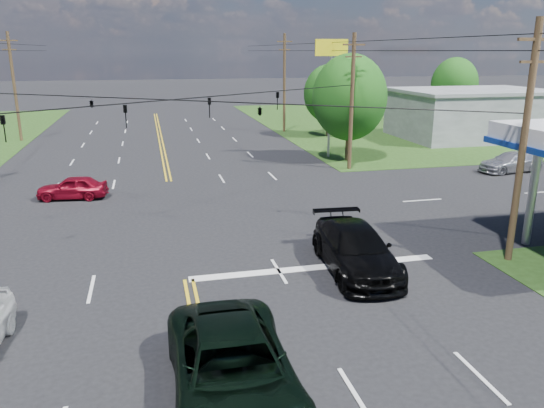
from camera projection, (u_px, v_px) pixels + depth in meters
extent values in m
plane|color=black|center=(176.00, 217.00, 27.41)|extent=(280.00, 280.00, 0.00)
cube|color=#1F3812|center=(449.00, 121.00, 65.02)|extent=(46.00, 48.00, 0.03)
cube|color=silver|center=(315.00, 268.00, 21.03)|extent=(10.00, 0.50, 0.02)
cube|color=slate|center=(472.00, 115.00, 52.09)|extent=(14.00, 10.00, 4.40)
cylinder|color=#A5A5AA|center=(532.00, 193.00, 23.05)|extent=(0.36, 0.36, 4.65)
cylinder|color=#3F271A|center=(523.00, 146.00, 20.53)|extent=(0.28, 0.28, 9.50)
cube|color=#3F271A|center=(537.00, 39.00, 19.43)|extent=(1.60, 0.12, 0.12)
cube|color=#3F271A|center=(534.00, 62.00, 19.65)|extent=(1.20, 0.10, 0.10)
cylinder|color=#3F271A|center=(352.00, 103.00, 37.36)|extent=(0.28, 0.28, 9.50)
cube|color=#3F271A|center=(354.00, 45.00, 36.26)|extent=(1.60, 0.12, 0.12)
cube|color=#3F271A|center=(354.00, 57.00, 36.48)|extent=(1.20, 0.10, 0.10)
cylinder|color=#3F271A|center=(14.00, 87.00, 49.35)|extent=(0.28, 0.28, 10.00)
cube|color=#3F271A|center=(8.00, 40.00, 48.18)|extent=(1.60, 0.12, 0.12)
cube|color=#3F271A|center=(9.00, 50.00, 48.40)|extent=(1.20, 0.10, 0.10)
cylinder|color=#3F271A|center=(284.00, 84.00, 55.06)|extent=(0.28, 0.28, 10.00)
cube|color=#3F271A|center=(285.00, 41.00, 53.89)|extent=(1.60, 0.12, 0.12)
cube|color=#3F271A|center=(285.00, 50.00, 54.11)|extent=(1.20, 0.10, 0.10)
imported|color=black|center=(4.00, 129.00, 20.27)|extent=(0.17, 0.21, 1.05)
imported|color=black|center=(126.00, 116.00, 24.10)|extent=(0.17, 0.21, 1.05)
imported|color=black|center=(210.00, 108.00, 27.71)|extent=(0.17, 0.21, 1.05)
imported|color=black|center=(278.00, 101.00, 31.54)|extent=(0.17, 0.21, 1.05)
imported|color=black|center=(91.00, 103.00, 27.49)|extent=(1.24, 0.26, 0.50)
imported|color=black|center=(260.00, 110.00, 24.16)|extent=(1.24, 0.26, 0.50)
cylinder|color=black|center=(438.00, 38.00, 25.92)|extent=(0.04, 100.00, 0.04)
cylinder|color=black|center=(437.00, 51.00, 26.09)|extent=(0.04, 100.00, 0.04)
cylinder|color=#3F271A|center=(348.00, 139.00, 41.25)|extent=(0.36, 0.36, 3.30)
ellipsoid|color=#1A4412|center=(350.00, 97.00, 40.35)|extent=(5.70, 5.70, 6.60)
cylinder|color=#3F271A|center=(328.00, 122.00, 53.08)|extent=(0.36, 0.36, 2.86)
ellipsoid|color=#1A4412|center=(329.00, 94.00, 52.30)|extent=(4.94, 4.94, 5.72)
cylinder|color=#3F271A|center=(452.00, 110.00, 62.50)|extent=(0.36, 0.36, 3.08)
ellipsoid|color=#1A4412|center=(454.00, 84.00, 61.66)|extent=(5.32, 5.32, 6.16)
imported|color=black|center=(233.00, 370.00, 12.78)|extent=(3.01, 6.43, 1.78)
imported|color=black|center=(355.00, 249.00, 20.63)|extent=(2.86, 6.16, 1.74)
imported|color=maroon|center=(72.00, 188.00, 30.71)|extent=(4.09, 2.07, 1.34)
imported|color=#A5A5A9|center=(511.00, 162.00, 37.59)|extent=(4.97, 2.52, 1.38)
cylinder|color=#A5A5AA|center=(330.00, 100.00, 41.75)|extent=(0.20, 0.20, 9.13)
cube|color=yellow|center=(331.00, 48.00, 40.65)|extent=(2.52, 0.69, 1.26)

